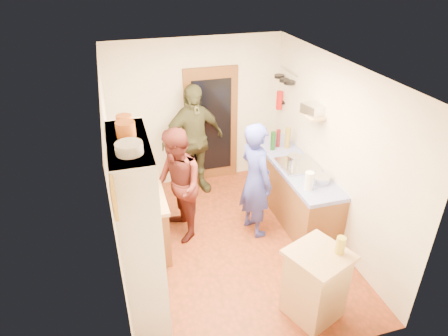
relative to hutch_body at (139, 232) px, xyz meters
name	(u,v)px	position (x,y,z in m)	size (l,w,h in m)	color
floor	(230,244)	(1.30, 0.80, -1.11)	(3.00, 4.00, 0.02)	#94361B
ceiling	(232,68)	(1.30, 0.80, 1.51)	(3.00, 4.00, 0.02)	silver
wall_back	(197,113)	(1.30, 2.81, 0.20)	(3.00, 0.02, 2.60)	silver
wall_front	(297,269)	(1.30, -1.21, 0.20)	(3.00, 0.02, 2.60)	silver
wall_left	(114,183)	(-0.21, 0.80, 0.20)	(0.02, 4.00, 2.60)	silver
wall_right	(333,152)	(2.81, 0.80, 0.20)	(0.02, 4.00, 2.60)	silver
door_frame	(212,126)	(1.55, 2.77, -0.05)	(0.95, 0.06, 2.10)	brown
door_glass	(212,126)	(1.55, 2.74, -0.05)	(0.70, 0.02, 1.70)	black
hutch_body	(139,232)	(0.00, 0.00, 0.00)	(0.40, 1.20, 2.20)	white
hutch_top_shelf	(128,143)	(0.00, 0.00, 1.08)	(0.40, 1.14, 0.04)	white
plate_stack	(129,148)	(0.00, -0.28, 1.15)	(0.25, 0.25, 0.10)	white
orange_pot_a	(126,129)	(0.00, 0.11, 1.18)	(0.19, 0.19, 0.15)	orange
orange_pot_b	(124,122)	(0.00, 0.31, 1.17)	(0.16, 0.16, 0.14)	orange
left_counter_base	(142,216)	(0.10, 1.25, -0.68)	(0.60, 1.40, 0.85)	brown
left_counter_top	(139,190)	(0.10, 1.25, -0.23)	(0.64, 1.44, 0.05)	tan
toaster	(146,201)	(0.15, 0.77, -0.11)	(0.24, 0.16, 0.18)	white
kettle	(136,192)	(0.05, 1.02, -0.11)	(0.16, 0.16, 0.18)	white
orange_bowl	(143,179)	(0.18, 1.41, -0.15)	(0.21, 0.21, 0.09)	orange
chopping_board	(136,169)	(0.12, 1.80, -0.19)	(0.30, 0.22, 0.03)	tan
right_counter_base	(292,190)	(2.50, 1.30, -0.68)	(0.60, 2.20, 0.84)	brown
right_counter_top	(295,165)	(2.50, 1.30, -0.23)	(0.62, 2.22, 0.06)	#1E21A9
hob	(298,165)	(2.50, 1.21, -0.18)	(0.55, 0.58, 0.04)	silver
pot_on_hob	(294,159)	(2.45, 1.24, -0.09)	(0.20, 0.20, 0.13)	silver
bottle_a	(273,141)	(2.35, 1.85, -0.04)	(0.08, 0.08, 0.31)	#143F14
bottle_b	(278,138)	(2.48, 1.94, -0.05)	(0.07, 0.07, 0.30)	#591419
bottle_c	(288,138)	(2.61, 1.86, -0.02)	(0.09, 0.09, 0.35)	olive
paper_towel	(309,181)	(2.35, 0.56, -0.07)	(0.12, 0.12, 0.27)	white
mixing_bowl	(320,179)	(2.60, 0.69, -0.15)	(0.27, 0.27, 0.10)	silver
island_base	(315,286)	(1.86, -0.69, -0.67)	(0.55, 0.55, 0.86)	tan
island_top	(320,255)	(1.86, -0.69, -0.22)	(0.62, 0.62, 0.05)	tan
cutting_board	(313,254)	(1.80, -0.66, -0.21)	(0.35, 0.28, 0.02)	white
oil_jar	(341,245)	(2.07, -0.73, -0.09)	(0.10, 0.10, 0.21)	#AD9E2D
pan_rail	(289,71)	(2.76, 2.33, 0.95)	(0.02, 0.02, 0.65)	silver
pan_hang_a	(289,82)	(2.70, 2.15, 0.82)	(0.18, 0.18, 0.05)	black
pan_hang_b	(284,80)	(2.70, 2.35, 0.80)	(0.16, 0.16, 0.05)	black
pan_hang_c	(279,76)	(2.70, 2.55, 0.81)	(0.17, 0.17, 0.05)	black
wall_shelf	(312,115)	(2.67, 1.25, 0.60)	(0.26, 0.42, 0.03)	tan
radio	(313,109)	(2.67, 1.25, 0.69)	(0.22, 0.30, 0.15)	silver
ext_bracket	(282,103)	(2.77, 2.50, 0.35)	(0.06, 0.10, 0.04)	black
fire_extinguisher	(279,100)	(2.71, 2.50, 0.40)	(0.11, 0.11, 0.32)	red
picture_frame	(114,198)	(-0.18, -0.75, 0.95)	(0.03, 0.25, 0.30)	gold
person_hob	(259,180)	(1.78, 1.00, -0.21)	(0.65, 0.42, 1.77)	#333CA3
person_left	(178,184)	(0.66, 1.26, -0.24)	(0.84, 0.65, 1.72)	#4E1C18
person_back	(194,140)	(1.15, 2.41, -0.12)	(1.14, 0.48, 1.95)	#3D3D25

